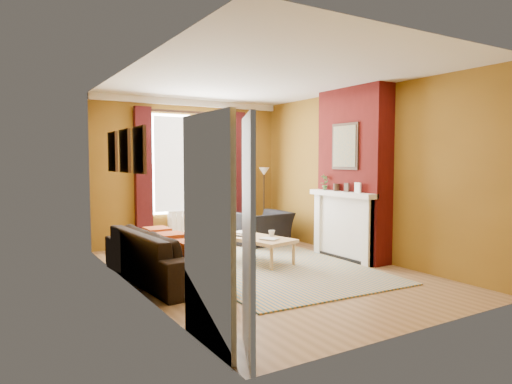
% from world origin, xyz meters
% --- Properties ---
extents(ground, '(5.50, 5.50, 0.00)m').
position_xyz_m(ground, '(0.00, 0.00, 0.00)').
color(ground, brown).
rests_on(ground, ground).
extents(room_walls, '(3.82, 5.54, 2.83)m').
position_xyz_m(room_walls, '(0.63, 0.28, 1.38)').
color(room_walls, brown).
rests_on(room_walls, ground).
extents(striped_rug, '(2.61, 3.50, 0.02)m').
position_xyz_m(striped_rug, '(0.22, 0.04, 0.01)').
color(striped_rug, '#33678D').
rests_on(striped_rug, ground).
extents(sofa, '(1.05, 2.37, 0.68)m').
position_xyz_m(sofa, '(-1.42, 0.36, 0.34)').
color(sofa, black).
rests_on(sofa, ground).
extents(armchair, '(1.06, 0.95, 0.64)m').
position_xyz_m(armchair, '(1.05, 1.77, 0.32)').
color(armchair, black).
rests_on(armchair, ground).
extents(coffee_table, '(0.89, 1.35, 0.41)m').
position_xyz_m(coffee_table, '(0.18, 0.52, 0.37)').
color(coffee_table, tan).
rests_on(coffee_table, ground).
extents(wicker_stool, '(0.52, 0.52, 0.51)m').
position_xyz_m(wicker_stool, '(0.69, 2.36, 0.25)').
color(wicker_stool, olive).
rests_on(wicker_stool, ground).
extents(floor_lamp, '(0.29, 0.29, 1.48)m').
position_xyz_m(floor_lamp, '(1.49, 2.40, 1.16)').
color(floor_lamp, black).
rests_on(floor_lamp, ground).
extents(book_a, '(0.29, 0.32, 0.02)m').
position_xyz_m(book_a, '(0.13, 0.17, 0.42)').
color(book_a, '#999999').
rests_on(book_a, coffee_table).
extents(book_b, '(0.26, 0.33, 0.02)m').
position_xyz_m(book_b, '(0.06, 0.96, 0.42)').
color(book_b, '#999999').
rests_on(book_b, coffee_table).
extents(mug, '(0.13, 0.13, 0.10)m').
position_xyz_m(mug, '(0.42, 0.46, 0.46)').
color(mug, '#999999').
rests_on(mug, coffee_table).
extents(tv_remote, '(0.13, 0.15, 0.02)m').
position_xyz_m(tv_remote, '(-0.03, 0.69, 0.42)').
color(tv_remote, '#28282A').
rests_on(tv_remote, coffee_table).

